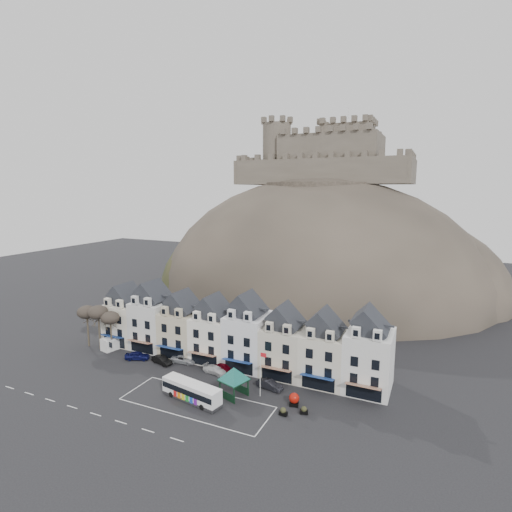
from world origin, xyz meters
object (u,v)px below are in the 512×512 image
at_px(red_buoy, 294,399).
at_px(white_van, 115,342).
at_px(car_silver, 184,359).
at_px(car_white, 215,370).
at_px(bus_shelter, 234,374).
at_px(flagpole, 261,371).
at_px(car_black, 162,360).
at_px(car_maroon, 225,367).
at_px(bus, 192,391).
at_px(car_charcoal, 270,385).
at_px(car_navy, 137,356).

bearing_deg(red_buoy, white_van, 172.00).
height_order(car_silver, car_white, car_silver).
xyz_separation_m(bus_shelter, flagpole, (3.63, 1.62, 0.52)).
relative_size(white_van, car_black, 1.32).
distance_m(car_black, car_maroon, 11.78).
distance_m(bus_shelter, car_silver, 15.42).
height_order(bus, flagpole, flagpole).
xyz_separation_m(bus, white_van, (-24.56, 10.41, -0.36)).
distance_m(red_buoy, car_white, 15.93).
height_order(red_buoy, flagpole, flagpole).
xyz_separation_m(red_buoy, car_charcoal, (-5.02, 2.92, -0.24)).
distance_m(car_white, car_charcoal, 10.46).
height_order(bus_shelter, car_silver, bus_shelter).
bearing_deg(car_navy, white_van, 48.49).
distance_m(flagpole, car_black, 20.96).
bearing_deg(flagpole, bus_shelter, -155.94).
height_order(car_navy, car_charcoal, car_navy).
distance_m(white_van, car_black, 12.97).
relative_size(car_white, car_charcoal, 1.03).
bearing_deg(car_maroon, flagpole, -100.82).
bearing_deg(car_charcoal, flagpole, -177.11).
bearing_deg(bus, car_maroon, 101.04).
relative_size(bus, car_navy, 2.32).
xyz_separation_m(red_buoy, car_black, (-25.82, 3.31, -0.25)).
xyz_separation_m(bus, car_maroon, (-0.16, 10.35, -0.82)).
relative_size(bus, car_silver, 2.19).
distance_m(car_black, car_white, 10.42).
bearing_deg(car_silver, white_van, 84.08).
bearing_deg(white_van, bus_shelter, 0.04).
height_order(bus_shelter, car_white, bus_shelter).
xyz_separation_m(bus, red_buoy, (14.06, 4.99, -0.60)).
relative_size(red_buoy, white_van, 0.33).
distance_m(bus_shelter, car_white, 8.85).
height_order(bus, car_maroon, bus).
bearing_deg(car_charcoal, car_maroon, 85.30).
bearing_deg(car_navy, flagpole, -119.15).
bearing_deg(car_maroon, bus_shelter, -123.02).
xyz_separation_m(bus_shelter, car_black, (-16.83, 4.64, -2.87)).
bearing_deg(bus_shelter, car_black, -178.23).
height_order(red_buoy, car_silver, red_buoy).
xyz_separation_m(bus_shelter, white_van, (-29.62, 6.76, -2.38)).
height_order(car_maroon, car_charcoal, car_maroon).
bearing_deg(car_white, car_navy, 101.67).
xyz_separation_m(flagpole, car_white, (-10.06, 3.71, -3.44)).
bearing_deg(bus, car_navy, 165.13).
xyz_separation_m(bus, bus_shelter, (5.07, 3.65, 2.03)).
relative_size(bus_shelter, car_charcoal, 1.62).
distance_m(bus_shelter, flagpole, 4.01).
bearing_deg(car_maroon, bus, -160.09).
distance_m(car_black, car_charcoal, 20.80).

